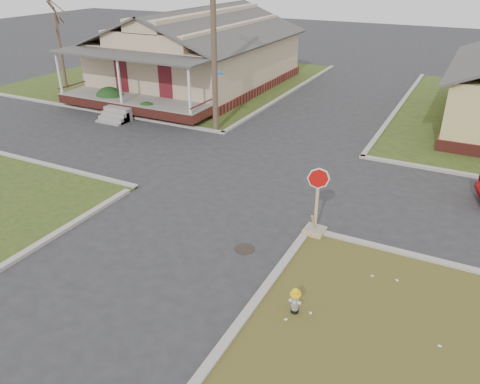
% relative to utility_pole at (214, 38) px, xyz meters
% --- Properties ---
extents(ground, '(120.00, 120.00, 0.00)m').
position_rel_utility_pole_xyz_m(ground, '(4.20, -8.90, -4.66)').
color(ground, '#28282B').
rests_on(ground, ground).
extents(verge_far_left, '(19.00, 19.00, 0.05)m').
position_rel_utility_pole_xyz_m(verge_far_left, '(-8.80, 9.10, -4.64)').
color(verge_far_left, '#2B4017').
rests_on(verge_far_left, ground).
extents(curbs, '(80.00, 40.00, 0.12)m').
position_rel_utility_pole_xyz_m(curbs, '(4.20, -3.90, -4.66)').
color(curbs, '#9C978D').
rests_on(curbs, ground).
extents(manhole, '(0.64, 0.64, 0.01)m').
position_rel_utility_pole_xyz_m(manhole, '(6.40, -9.40, -4.66)').
color(manhole, black).
rests_on(manhole, ground).
extents(corner_house, '(10.10, 15.50, 5.30)m').
position_rel_utility_pole_xyz_m(corner_house, '(-5.80, 7.78, -2.38)').
color(corner_house, maroon).
rests_on(corner_house, ground).
extents(utility_pole, '(1.80, 0.28, 9.00)m').
position_rel_utility_pole_xyz_m(utility_pole, '(0.00, 0.00, 0.00)').
color(utility_pole, '#49372A').
rests_on(utility_pole, ground).
extents(tree_far_left, '(0.22, 0.22, 4.90)m').
position_rel_utility_pole_xyz_m(tree_far_left, '(-13.80, 3.10, -2.16)').
color(tree_far_left, '#49372A').
rests_on(tree_far_left, verge_far_left).
extents(fire_hydrant, '(0.27, 0.27, 0.74)m').
position_rel_utility_pole_xyz_m(fire_hydrant, '(8.84, -11.46, -4.21)').
color(fire_hydrant, black).
rests_on(fire_hydrant, ground).
extents(stop_sign, '(0.66, 0.64, 2.32)m').
position_rel_utility_pole_xyz_m(stop_sign, '(8.03, -7.58, -4.11)').
color(stop_sign, tan).
rests_on(stop_sign, ground).
extents(hedge_left, '(1.61, 1.32, 1.23)m').
position_rel_utility_pole_xyz_m(hedge_left, '(-7.52, 0.50, -4.00)').
color(hedge_left, '#183613').
rests_on(hedge_left, verge_far_left).
extents(hedge_right, '(1.29, 1.05, 0.98)m').
position_rel_utility_pole_xyz_m(hedge_right, '(-4.41, -0.03, -4.12)').
color(hedge_right, '#183613').
rests_on(hedge_right, verge_far_left).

